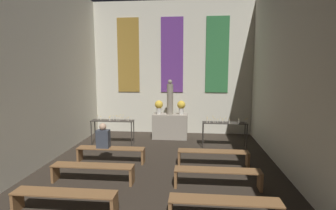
% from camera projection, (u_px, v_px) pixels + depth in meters
% --- Properties ---
extents(wall_back, '(6.75, 0.16, 5.41)m').
position_uv_depth(wall_back, '(172.00, 68.00, 10.83)').
color(wall_back, beige).
rests_on(wall_back, ground_plane).
extents(wall_left, '(0.12, 9.63, 5.41)m').
position_uv_depth(wall_left, '(23.00, 68.00, 6.47)').
color(wall_left, beige).
rests_on(wall_left, ground_plane).
extents(wall_right, '(0.12, 9.63, 5.41)m').
position_uv_depth(wall_right, '(303.00, 68.00, 5.83)').
color(wall_right, beige).
rests_on(wall_right, ground_plane).
extents(altar, '(1.33, 0.62, 0.95)m').
position_uv_depth(altar, '(170.00, 126.00, 10.19)').
color(altar, gray).
rests_on(altar, ground_plane).
extents(statue, '(0.24, 0.24, 1.33)m').
position_uv_depth(statue, '(170.00, 98.00, 10.04)').
color(statue, gray).
rests_on(statue, altar).
extents(flower_vase_left, '(0.32, 0.32, 0.53)m').
position_uv_depth(flower_vase_left, '(159.00, 106.00, 10.12)').
color(flower_vase_left, beige).
rests_on(flower_vase_left, altar).
extents(flower_vase_right, '(0.32, 0.32, 0.53)m').
position_uv_depth(flower_vase_right, '(181.00, 106.00, 10.04)').
color(flower_vase_right, beige).
rests_on(flower_vase_right, altar).
extents(candle_rack_left, '(1.51, 0.41, 1.07)m').
position_uv_depth(candle_rack_left, '(113.00, 123.00, 9.32)').
color(candle_rack_left, '#332D28').
rests_on(candle_rack_left, ground_plane).
extents(candle_rack_right, '(1.51, 0.41, 1.07)m').
position_uv_depth(candle_rack_right, '(224.00, 126.00, 8.94)').
color(candle_rack_right, '#332D28').
rests_on(candle_rack_right, ground_plane).
extents(pew_second_left, '(1.95, 0.36, 0.43)m').
position_uv_depth(pew_second_left, '(65.00, 198.00, 4.85)').
color(pew_second_left, brown).
rests_on(pew_second_left, ground_plane).
extents(pew_second_right, '(1.95, 0.36, 0.43)m').
position_uv_depth(pew_second_right, '(224.00, 206.00, 4.57)').
color(pew_second_right, brown).
rests_on(pew_second_right, ground_plane).
extents(pew_third_left, '(1.95, 0.36, 0.43)m').
position_uv_depth(pew_third_left, '(93.00, 170.00, 6.21)').
color(pew_third_left, brown).
rests_on(pew_third_left, ground_plane).
extents(pew_third_right, '(1.95, 0.36, 0.43)m').
position_uv_depth(pew_third_right, '(217.00, 174.00, 5.93)').
color(pew_third_right, brown).
rests_on(pew_third_right, ground_plane).
extents(pew_back_left, '(1.95, 0.36, 0.43)m').
position_uv_depth(pew_back_left, '(111.00, 152.00, 7.57)').
color(pew_back_left, brown).
rests_on(pew_back_left, ground_plane).
extents(pew_back_right, '(1.95, 0.36, 0.43)m').
position_uv_depth(pew_back_right, '(213.00, 155.00, 7.28)').
color(pew_back_right, brown).
rests_on(pew_back_right, ground_plane).
extents(person_seated, '(0.36, 0.24, 0.72)m').
position_uv_depth(person_seated, '(103.00, 137.00, 7.53)').
color(person_seated, '#383D47').
rests_on(person_seated, pew_back_left).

